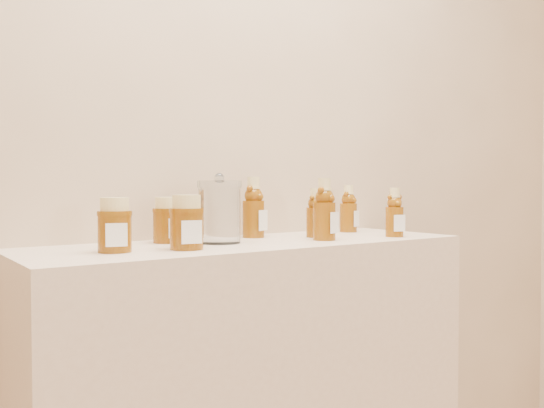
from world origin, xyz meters
TOP-DOWN VIEW (x-y plane):
  - wall_back at (0.00, 1.75)m, footprint 3.50×0.02m
  - bear_bottle_back_left at (0.07, 1.66)m, footprint 0.09×0.09m
  - bear_bottle_back_mid at (0.22, 1.56)m, footprint 0.07×0.07m
  - bear_bottle_back_right at (0.43, 1.65)m, footprint 0.08×0.08m
  - bear_bottle_front_left at (0.18, 1.48)m, footprint 0.08×0.08m
  - bear_bottle_front_right at (0.42, 1.44)m, footprint 0.07×0.07m
  - honey_jar_left at (-0.38, 1.52)m, footprint 0.09×0.09m
  - honey_jar_back at (-0.20, 1.65)m, footprint 0.09×0.09m
  - honey_jar_front at (-0.23, 1.48)m, footprint 0.09×0.09m
  - glass_canister at (-0.09, 1.57)m, footprint 0.12×0.12m

SIDE VIEW (x-z plane):
  - honey_jar_back at x=-0.20m, z-range 0.90..1.02m
  - honey_jar_left at x=-0.38m, z-range 0.90..1.02m
  - honey_jar_front at x=-0.23m, z-range 0.90..1.03m
  - bear_bottle_back_mid at x=0.22m, z-range 0.90..1.06m
  - bear_bottle_front_right at x=0.42m, z-range 0.90..1.06m
  - bear_bottle_back_right at x=0.43m, z-range 0.90..1.07m
  - glass_canister at x=-0.09m, z-range 0.90..1.08m
  - bear_bottle_front_left at x=0.18m, z-range 0.90..1.09m
  - bear_bottle_back_left at x=0.07m, z-range 0.90..1.10m
  - wall_back at x=0.00m, z-range 0.00..2.70m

